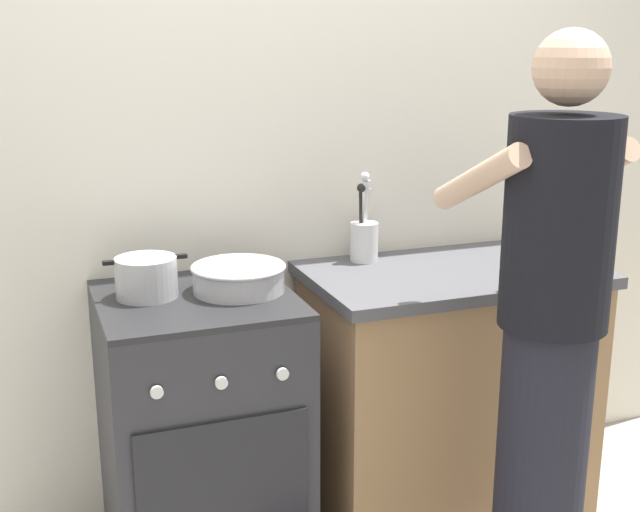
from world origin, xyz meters
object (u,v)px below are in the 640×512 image
mixing_bowl (239,277)px  stove_range (201,429)px  utensil_crock (364,237)px  oil_bottle (531,240)px  person (549,338)px  pot (146,277)px

mixing_bowl → stove_range: bearing=-176.7°
stove_range → utensil_crock: (0.66, 0.21, 0.54)m
mixing_bowl → oil_bottle: 1.02m
mixing_bowl → person: (0.73, -0.61, -0.09)m
pot → mixing_bowl: (0.28, -0.04, -0.02)m
stove_range → person: 1.14m
pot → utensil_crock: size_ratio=0.80×
stove_range → mixing_bowl: bearing=3.3°
utensil_crock → oil_bottle: 0.58m
pot → person: person is taller
pot → oil_bottle: size_ratio=1.07×
stove_range → oil_bottle: bearing=-4.1°
oil_bottle → stove_range: bearing=175.9°
stove_range → utensil_crock: bearing=17.6°
utensil_crock → person: bearing=-74.9°
mixing_bowl → utensil_crock: utensil_crock is taller
mixing_bowl → utensil_crock: bearing=21.2°
utensil_crock → oil_bottle: (0.50, -0.29, 0.01)m
mixing_bowl → oil_bottle: (1.02, -0.09, 0.05)m
person → mixing_bowl: bearing=140.5°
utensil_crock → oil_bottle: bearing=-30.2°
stove_range → oil_bottle: (1.16, -0.08, 0.55)m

